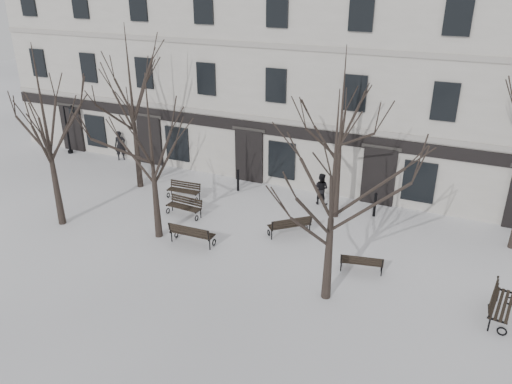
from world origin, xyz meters
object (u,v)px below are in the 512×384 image
Objects in this scene: tree_1 at (151,139)px; bench_1 at (191,233)px; lamp_post at (69,126)px; bench_3 at (184,190)px; bench_0 at (185,206)px; tree_0 at (44,117)px; bench_5 at (499,303)px; tree_2 at (334,176)px; bench_4 at (290,225)px; bench_2 at (362,262)px.

tree_1 is 4.25m from bench_1.
bench_1 is at bearing -27.47° from lamp_post.
bench_3 is (-1.13, 3.85, -3.96)m from tree_1.
bench_1 is at bearing -48.55° from bench_0.
bench_0 is (4.66, 3.08, -4.55)m from tree_0.
bench_1 is 0.96× the size of bench_5.
tree_0 is at bearing -169.58° from tree_1.
tree_2 reaches higher than bench_4.
bench_3 is at bearing -28.86° from bench_2.
tree_0 is 7.49m from bench_3.
tree_2 is at bearing 110.73° from bench_5.
bench_0 is (-0.06, 2.22, -3.94)m from tree_1.
bench_3 is 0.85× the size of bench_5.
lamp_post reaches higher than bench_0.
tree_0 is 4.64× the size of bench_3.
bench_0 is 0.87× the size of bench_5.
bench_2 is (8.78, -1.35, -0.04)m from bench_0.
tree_1 is at bearing 97.66° from bench_5.
bench_0 reaches higher than bench_2.
tree_1 is 6.93m from bench_4.
lamp_post is at bearing 82.31° from bench_5.
bench_4 is at bearing 25.37° from tree_1.
lamp_post is at bearing 157.57° from tree_2.
lamp_post is at bearing -29.92° from bench_1.
tree_0 reaches higher than bench_4.
tree_2 is at bearing 58.52° from bench_2.
tree_2 is (7.98, -1.23, 0.22)m from tree_1.
tree_1 is 4.52m from bench_0.
lamp_post reaches higher than bench_4.
tree_0 reaches higher than bench_2.
bench_1 is at bearing -0.75° from tree_1.
bench_3 is at bearing 126.45° from bench_0.
bench_1 is 0.62× the size of lamp_post.
tree_0 is 3.92× the size of bench_5.
bench_3 is at bearing -15.73° from lamp_post.
tree_0 reaches higher than tree_1.
lamp_post is at bearing 161.41° from bench_0.
tree_0 is 4.11× the size of bench_1.
tree_2 is at bearing 166.66° from bench_1.
tree_2 reaches higher than lamp_post.
bench_2 is at bearing -20.76° from bench_3.
bench_1 reaches higher than bench_0.
lamp_post is (-6.49, 7.56, -3.20)m from tree_0.
tree_1 is at bearing -3.19° from bench_1.
tree_1 reaches higher than bench_5.
bench_1 is 1.09× the size of bench_4.
bench_4 is at bearing 81.50° from bench_5.
bench_3 is at bearing 106.37° from tree_1.
tree_0 is 14.31m from bench_2.
lamp_post is (-16.39, 4.24, 1.32)m from bench_4.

